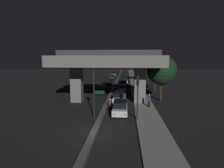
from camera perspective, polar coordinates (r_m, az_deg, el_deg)
ground_plane at (r=16.40m, az=-5.78°, el=-15.75°), size 200.00×200.00×0.00m
median_divider at (r=50.23m, az=1.45°, el=0.74°), size 0.58×126.00×0.32m
sidewalk_right at (r=43.31m, az=7.99°, el=-0.65°), size 2.81×126.00×0.15m
elevated_overpass at (r=26.47m, az=-1.41°, el=6.69°), size 15.86×9.40×7.97m
traffic_light_left_of_median at (r=19.09m, az=-5.91°, el=-0.64°), size 0.30×0.49×5.50m
traffic_light_right_of_median at (r=18.87m, az=8.36°, el=-1.84°), size 0.30×0.49×4.97m
street_lamp at (r=54.44m, az=6.10°, el=6.68°), size 2.75×0.32×8.98m
car_white_lead at (r=21.07m, az=2.68°, el=-7.68°), size 1.87×3.99×1.72m
car_white_second at (r=27.43m, az=2.45°, el=-4.16°), size 2.08×4.43×1.51m
car_silver_third at (r=35.32m, az=3.32°, el=-1.37°), size 1.88×4.13×1.54m
car_dark_green_fourth at (r=41.89m, az=3.69°, el=0.14°), size 2.01×4.41×1.57m
car_white_fifth at (r=48.06m, az=3.94°, el=1.20°), size 2.07×3.95×1.64m
car_dark_green_lead_oncoming at (r=33.77m, az=-3.46°, el=-1.72°), size 2.01×4.55×1.66m
car_black_second_oncoming at (r=47.07m, az=-1.27°, el=0.99°), size 2.05×4.33×1.47m
car_dark_green_third_oncoming at (r=58.34m, az=0.04°, el=2.34°), size 2.03×4.76×1.39m
car_silver_fourth_oncoming at (r=67.57m, az=0.52°, el=3.15°), size 2.04×4.15×1.48m
motorcycle_red_filtering_near at (r=23.08m, az=-0.57°, el=-6.93°), size 0.34×1.82×1.48m
pedestrian_on_sidewalk at (r=24.38m, az=12.04°, el=-5.28°), size 0.32×0.32×1.77m
roadside_tree_kerbside_near at (r=28.52m, az=15.88°, el=4.33°), size 4.62×4.62×7.21m
roadside_tree_kerbside_mid at (r=37.80m, az=13.86°, el=3.63°), size 3.15×3.15×5.41m
roadside_tree_kerbside_far at (r=52.33m, az=10.10°, el=6.07°), size 3.46×3.46×6.61m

